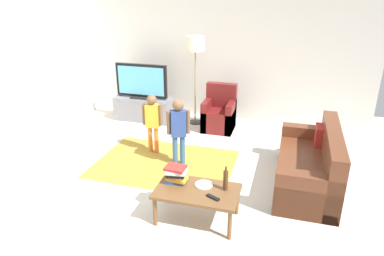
# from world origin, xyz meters

# --- Properties ---
(ground) EXTENTS (7.80, 7.80, 0.00)m
(ground) POSITION_xyz_m (0.00, 0.00, 0.00)
(ground) COLOR beige
(wall_back) EXTENTS (6.00, 0.12, 2.70)m
(wall_back) POSITION_xyz_m (0.00, 3.00, 1.35)
(wall_back) COLOR silver
(wall_back) RESTS_ON ground
(area_rug) EXTENTS (2.20, 1.60, 0.01)m
(area_rug) POSITION_xyz_m (-0.44, 0.53, 0.00)
(area_rug) COLOR #B28C33
(area_rug) RESTS_ON ground
(tv_stand) EXTENTS (1.20, 0.44, 0.50)m
(tv_stand) POSITION_xyz_m (-1.57, 2.30, 0.24)
(tv_stand) COLOR slate
(tv_stand) RESTS_ON ground
(tv) EXTENTS (1.10, 0.28, 0.71)m
(tv) POSITION_xyz_m (-1.57, 2.28, 0.85)
(tv) COLOR black
(tv) RESTS_ON tv_stand
(couch) EXTENTS (0.80, 1.80, 0.86)m
(couch) POSITION_xyz_m (1.82, 0.50, 0.29)
(couch) COLOR brown
(couch) RESTS_ON ground
(armchair) EXTENTS (0.60, 0.60, 0.90)m
(armchair) POSITION_xyz_m (0.08, 2.26, 0.30)
(armchair) COLOR maroon
(armchair) RESTS_ON ground
(floor_lamp) EXTENTS (0.36, 0.36, 1.78)m
(floor_lamp) POSITION_xyz_m (-0.47, 2.45, 1.54)
(floor_lamp) COLOR #262626
(floor_lamp) RESTS_ON ground
(child_near_tv) EXTENTS (0.34, 0.17, 1.03)m
(child_near_tv) POSITION_xyz_m (-0.78, 0.90, 0.62)
(child_near_tv) COLOR orange
(child_near_tv) RESTS_ON ground
(child_center) EXTENTS (0.34, 0.21, 1.09)m
(child_center) POSITION_xyz_m (-0.22, 0.59, 0.66)
(child_center) COLOR #33598C
(child_center) RESTS_ON ground
(coffee_table) EXTENTS (1.00, 0.60, 0.42)m
(coffee_table) POSITION_xyz_m (0.45, -0.73, 0.37)
(coffee_table) COLOR brown
(coffee_table) RESTS_ON ground
(book_stack) EXTENTS (0.30, 0.25, 0.22)m
(book_stack) POSITION_xyz_m (0.15, -0.63, 0.53)
(book_stack) COLOR #334CA5
(book_stack) RESTS_ON coffee_table
(bottle) EXTENTS (0.06, 0.06, 0.31)m
(bottle) POSITION_xyz_m (0.77, -0.63, 0.55)
(bottle) COLOR #4C3319
(bottle) RESTS_ON coffee_table
(tv_remote) EXTENTS (0.17, 0.12, 0.02)m
(tv_remote) POSITION_xyz_m (0.67, -0.85, 0.43)
(tv_remote) COLOR black
(tv_remote) RESTS_ON coffee_table
(plate) EXTENTS (0.22, 0.22, 0.02)m
(plate) POSITION_xyz_m (0.50, -0.61, 0.43)
(plate) COLOR white
(plate) RESTS_ON coffee_table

